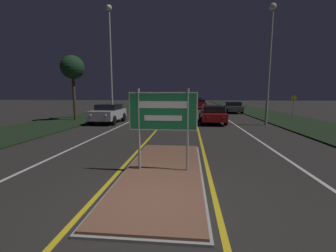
{
  "coord_description": "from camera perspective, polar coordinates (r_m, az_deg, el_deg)",
  "views": [
    {
      "loc": [
        0.73,
        -4.35,
        2.28
      ],
      "look_at": [
        0.0,
        3.43,
        1.17
      ],
      "focal_mm": 24.0,
      "sensor_mm": 36.0,
      "label": 1
    }
  ],
  "objects": [
    {
      "name": "car_receding_0",
      "position": [
        18.17,
        11.15,
        3.05
      ],
      "size": [
        1.92,
        4.72,
        1.39
      ],
      "color": "maroon",
      "rests_on": "ground_plane"
    },
    {
      "name": "lane_line_white_right",
      "position": [
        29.64,
        12.11,
        3.51
      ],
      "size": [
        0.12,
        70.0,
        0.01
      ],
      "color": "silver",
      "rests_on": "ground_plane"
    },
    {
      "name": "car_receding_1",
      "position": [
        28.52,
        16.18,
        4.64
      ],
      "size": [
        1.87,
        4.07,
        1.36
      ],
      "color": "#4C514C",
      "rests_on": "ground_plane"
    },
    {
      "name": "verge_right",
      "position": [
        25.97,
        25.11,
        2.38
      ],
      "size": [
        5.0,
        100.0,
        0.08
      ],
      "color": "black",
      "rests_on": "ground_plane"
    },
    {
      "name": "warning_sign",
      "position": [
        23.67,
        29.26,
        4.86
      ],
      "size": [
        0.6,
        0.06,
        2.13
      ],
      "color": "#9E9E99",
      "rests_on": "verge_right"
    },
    {
      "name": "centre_line_yellow_left",
      "position": [
        29.51,
        1.38,
        3.67
      ],
      "size": [
        0.12,
        70.0,
        0.01
      ],
      "color": "gold",
      "rests_on": "ground_plane"
    },
    {
      "name": "streetlight_right_near",
      "position": [
        18.24,
        24.5,
        17.01
      ],
      "size": [
        0.49,
        0.49,
        8.5
      ],
      "color": "#9E9E99",
      "rests_on": "ground_plane"
    },
    {
      "name": "car_approaching_0",
      "position": [
        18.47,
        -14.89,
        3.21
      ],
      "size": [
        1.94,
        4.06,
        1.47
      ],
      "color": "#B7B7BC",
      "rests_on": "ground_plane"
    },
    {
      "name": "edge_line_white_right",
      "position": [
        30.14,
        17.79,
        3.38
      ],
      "size": [
        0.1,
        70.0,
        0.01
      ],
      "color": "silver",
      "rests_on": "ground_plane"
    },
    {
      "name": "car_receding_2",
      "position": [
        35.87,
        7.95,
        5.63
      ],
      "size": [
        2.03,
        4.62,
        1.44
      ],
      "color": "maroon",
      "rests_on": "ground_plane"
    },
    {
      "name": "roadside_palm_left",
      "position": [
        20.85,
        -23.09,
        13.36
      ],
      "size": [
        1.93,
        1.93,
        5.38
      ],
      "color": "#4C3823",
      "rests_on": "verge_left"
    },
    {
      "name": "lane_line_white_left",
      "position": [
        29.84,
        -4.16,
        3.7
      ],
      "size": [
        0.12,
        70.0,
        0.01
      ],
      "color": "silver",
      "rests_on": "ground_plane"
    },
    {
      "name": "car_receding_3",
      "position": [
        49.67,
        7.58,
        6.29
      ],
      "size": [
        2.04,
        4.78,
        1.46
      ],
      "color": "navy",
      "rests_on": "ground_plane"
    },
    {
      "name": "median_island",
      "position": [
        6.7,
        -1.23,
        -11.44
      ],
      "size": [
        2.26,
        6.33,
        0.1
      ],
      "color": "#999993",
      "rests_on": "ground_plane"
    },
    {
      "name": "verge_left",
      "position": [
        26.5,
        -17.37,
        2.88
      ],
      "size": [
        5.0,
        100.0,
        0.08
      ],
      "color": "black",
      "rests_on": "ground_plane"
    },
    {
      "name": "streetlight_left_near",
      "position": [
        21.26,
        -14.45,
        18.47
      ],
      "size": [
        0.51,
        0.51,
        9.81
      ],
      "color": "#9E9E99",
      "rests_on": "ground_plane"
    },
    {
      "name": "edge_line_white_left",
      "position": [
        30.48,
        -9.74,
        3.7
      ],
      "size": [
        0.1,
        70.0,
        0.01
      ],
      "color": "silver",
      "rests_on": "ground_plane"
    },
    {
      "name": "ground_plane",
      "position": [
        4.96,
        -3.93,
        -19.3
      ],
      "size": [
        160.0,
        160.0,
        0.0
      ],
      "primitive_type": "plane",
      "color": "#282623"
    },
    {
      "name": "highway_sign",
      "position": [
        6.34,
        -1.28,
        2.92
      ],
      "size": [
        1.94,
        0.07,
        2.34
      ],
      "color": "#9E9E99",
      "rests_on": "median_island"
    },
    {
      "name": "centre_line_yellow_right",
      "position": [
        29.44,
        6.52,
        3.61
      ],
      "size": [
        0.12,
        70.0,
        0.01
      ],
      "color": "gold",
      "rests_on": "ground_plane"
    }
  ]
}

